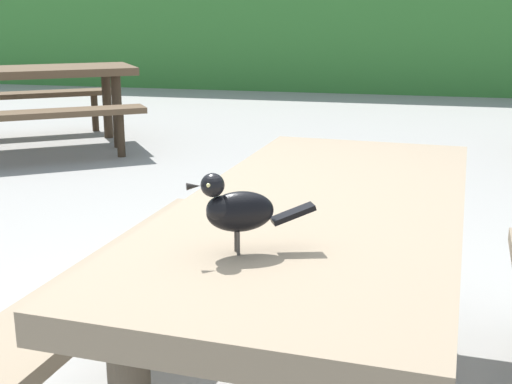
{
  "coord_description": "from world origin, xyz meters",
  "views": [
    {
      "loc": [
        0.49,
        -1.82,
        1.26
      ],
      "look_at": [
        0.13,
        -0.3,
        0.84
      ],
      "focal_mm": 47.64,
      "sensor_mm": 36.0,
      "label": 1
    }
  ],
  "objects": [
    {
      "name": "picnic_table_mid_right",
      "position": [
        -2.93,
        3.8,
        0.56
      ],
      "size": [
        2.37,
        2.36,
        0.74
      ],
      "color": "brown",
      "rests_on": "ground"
    },
    {
      "name": "picnic_table_foreground",
      "position": [
        0.26,
        0.04,
        0.56
      ],
      "size": [
        1.8,
        1.85,
        0.74
      ],
      "color": "#84725B",
      "rests_on": "ground"
    },
    {
      "name": "bird_grackle",
      "position": [
        0.12,
        -0.45,
        0.84
      ],
      "size": [
        0.27,
        0.16,
        0.18
      ],
      "color": "black",
      "rests_on": "picnic_table_foreground"
    },
    {
      "name": "hedge_wall",
      "position": [
        0.0,
        9.46,
        1.09
      ],
      "size": [
        28.0,
        1.71,
        2.19
      ],
      "primitive_type": "cube",
      "color": "#387A33",
      "rests_on": "ground"
    }
  ]
}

